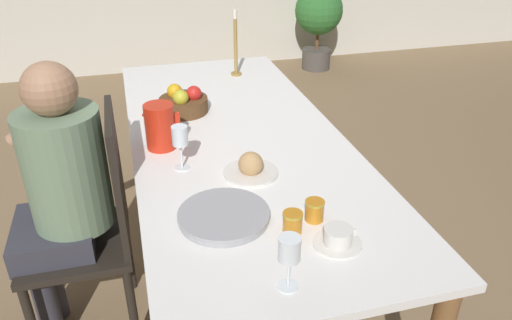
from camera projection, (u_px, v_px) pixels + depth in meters
The scene contains 15 objects.
ground_plane at pixel (239, 267), 2.51m from camera, with size 20.00×20.00×0.00m, color #7F6647.
dining_table at pixel (237, 153), 2.20m from camera, with size 0.89×2.15×0.74m.
chair_person_side at pixel (94, 226), 1.97m from camera, with size 0.42×0.42×0.97m.
person_seated at pixel (60, 187), 1.87m from camera, with size 0.39×0.41×1.18m.
red_pitcher at pixel (160, 126), 2.02m from camera, with size 0.15×0.12×0.19m.
wine_glass_water at pixel (180, 138), 1.85m from camera, with size 0.06×0.06×0.18m.
wine_glass_juice at pixel (289, 252), 1.28m from camera, with size 0.06×0.06×0.16m.
teacup_near_person at pixel (338, 238), 1.49m from camera, with size 0.15×0.15×0.06m.
serving_tray at pixel (224, 216), 1.60m from camera, with size 0.30×0.30×0.03m.
bread_plate at pixel (251, 167), 1.85m from camera, with size 0.21×0.21×0.09m.
jam_jar_amber at pixel (293, 222), 1.54m from camera, with size 0.06×0.06×0.07m.
jam_jar_red at pixel (315, 210), 1.59m from camera, with size 0.06×0.06×0.07m.
fruit_bowl at pixel (184, 102), 2.36m from camera, with size 0.23×0.23×0.13m.
candlestick_tall at pixel (236, 50), 2.78m from camera, with size 0.06×0.06×0.37m.
potted_plant at pixel (318, 17), 5.02m from camera, with size 0.48×0.48×0.84m.
Camera 1 is at (-0.43, -1.90, 1.68)m, focal length 35.00 mm.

